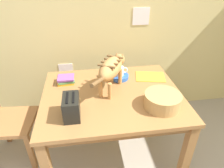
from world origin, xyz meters
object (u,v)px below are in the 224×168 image
object	(u,v)px
dining_table	(112,101)
saucer_bowl	(119,76)
toaster	(71,107)
book_stack	(66,80)
cat	(112,68)
wooden_chair_near	(6,120)
magazine	(150,77)
wicker_basket	(162,100)
coffee_mug	(119,71)

from	to	relation	value
dining_table	saucer_bowl	size ratio (longest dim) A/B	6.42
dining_table	toaster	distance (m)	0.46
dining_table	saucer_bowl	distance (m)	0.31
saucer_bowl	book_stack	size ratio (longest dim) A/B	1.13
cat	saucer_bowl	bearing A→B (deg)	90.00
saucer_bowl	wooden_chair_near	world-z (taller)	wooden_chair_near
cat	book_stack	size ratio (longest dim) A/B	3.47
magazine	book_stack	size ratio (longest dim) A/B	1.70
book_stack	dining_table	bearing A→B (deg)	-31.36
cat	wicker_basket	xyz separation A→B (m)	(0.36, -0.32, -0.15)
coffee_mug	toaster	bearing A→B (deg)	-131.01
dining_table	wooden_chair_near	world-z (taller)	wooden_chair_near
magazine	wooden_chair_near	size ratio (longest dim) A/B	0.31
saucer_bowl	wicker_basket	size ratio (longest dim) A/B	0.65
wicker_basket	toaster	xyz separation A→B (m)	(-0.71, -0.02, 0.02)
dining_table	cat	bearing A→B (deg)	84.43
toaster	book_stack	bearing A→B (deg)	97.89
cat	wooden_chair_near	world-z (taller)	cat
magazine	toaster	world-z (taller)	toaster
saucer_bowl	coffee_mug	world-z (taller)	coffee_mug
book_stack	saucer_bowl	bearing A→B (deg)	1.57
coffee_mug	saucer_bowl	bearing A→B (deg)	-180.00
saucer_bowl	book_stack	bearing A→B (deg)	-178.43
dining_table	book_stack	bearing A→B (deg)	148.64
magazine	toaster	bearing A→B (deg)	-135.11
cat	wicker_basket	bearing A→B (deg)	-12.53
wicker_basket	toaster	distance (m)	0.71
saucer_bowl	wooden_chair_near	distance (m)	1.15
dining_table	book_stack	distance (m)	0.50
dining_table	magazine	world-z (taller)	magazine
cat	saucer_bowl	world-z (taller)	cat
magazine	wooden_chair_near	distance (m)	1.46
magazine	toaster	xyz separation A→B (m)	(-0.77, -0.50, 0.08)
wooden_chair_near	saucer_bowl	bearing A→B (deg)	102.92
book_stack	toaster	bearing A→B (deg)	-82.11
dining_table	wicker_basket	size ratio (longest dim) A/B	4.20
coffee_mug	magazine	xyz separation A→B (m)	(0.32, -0.02, -0.08)
cat	book_stack	distance (m)	0.49
cat	wicker_basket	distance (m)	0.51
toaster	saucer_bowl	bearing A→B (deg)	49.20
wicker_basket	saucer_bowl	bearing A→B (deg)	117.55
dining_table	magazine	size ratio (longest dim) A/B	4.26
wicker_basket	wooden_chair_near	distance (m)	1.45
magazine	wooden_chair_near	bearing A→B (deg)	-162.42
magazine	toaster	size ratio (longest dim) A/B	1.44
book_stack	wicker_basket	distance (m)	0.92
saucer_bowl	toaster	world-z (taller)	toaster
dining_table	coffee_mug	size ratio (longest dim) A/B	9.10
dining_table	saucer_bowl	world-z (taller)	saucer_bowl
book_stack	toaster	world-z (taller)	toaster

